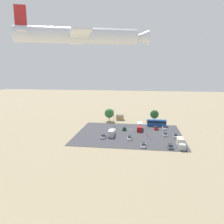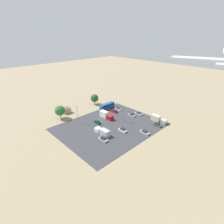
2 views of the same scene
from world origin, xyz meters
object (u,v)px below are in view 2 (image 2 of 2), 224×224
(bus, at_px, (107,106))
(parked_car_4, at_px, (114,111))
(parked_car_3, at_px, (118,109))
(parked_truck_2, at_px, (158,119))
(parked_car_0, at_px, (145,132))
(parked_car_5, at_px, (139,113))
(shed_building, at_px, (66,110))
(parked_car_1, at_px, (157,125))
(parked_truck_1, at_px, (106,115))
(parked_car_7, at_px, (132,115))
(parked_car_8, at_px, (97,122))
(parked_car_2, at_px, (103,139))
(parked_truck_0, at_px, (103,132))
(parked_car_6, at_px, (123,130))

(bus, relative_size, parked_car_4, 2.50)
(parked_car_3, distance_m, parked_truck_2, 25.76)
(parked_car_0, bearing_deg, parked_car_5, -134.36)
(shed_building, height_order, parked_car_1, shed_building)
(parked_truck_1, bearing_deg, parked_car_4, -167.93)
(parked_car_7, xyz_separation_m, parked_car_8, (19.60, -6.77, 0.03))
(parked_car_4, bearing_deg, parked_truck_1, 12.07)
(shed_building, bearing_deg, parked_car_0, 107.13)
(parked_car_4, distance_m, parked_truck_1, 8.69)
(parked_car_0, height_order, parked_car_5, parked_car_5)
(parked_car_5, height_order, parked_car_7, parked_car_5)
(parked_car_2, height_order, parked_truck_2, parked_truck_2)
(shed_building, height_order, parked_truck_2, parked_truck_2)
(bus, xyz_separation_m, parked_truck_1, (8.99, 8.69, -0.29))
(bus, xyz_separation_m, parked_car_2, (24.92, 24.50, -1.19))
(parked_car_0, relative_size, parked_car_2, 1.01)
(bus, bearing_deg, parked_car_5, 21.42)
(parked_car_3, height_order, parked_truck_0, parked_truck_0)
(parked_car_2, relative_size, parked_car_7, 1.05)
(bus, xyz_separation_m, parked_car_4, (0.54, 6.88, -1.21))
(parked_car_6, bearing_deg, parked_car_8, -76.46)
(parked_car_2, distance_m, parked_truck_0, 5.03)
(parked_car_0, bearing_deg, parked_car_1, -179.67)
(shed_building, height_order, parked_car_3, shed_building)
(parked_car_8, bearing_deg, parked_car_7, -19.05)
(shed_building, xyz_separation_m, parked_car_0, (-14.17, 45.99, -0.76))
(parked_car_1, relative_size, parked_car_4, 1.11)
(parked_truck_0, bearing_deg, parked_car_0, -41.45)
(parked_car_2, xyz_separation_m, parked_car_8, (-8.31, -14.05, -0.02))
(parked_car_3, bearing_deg, parked_truck_1, -167.17)
(parked_car_5, height_order, parked_truck_0, parked_truck_0)
(parked_car_5, height_order, parked_truck_2, parked_truck_2)
(parked_car_3, relative_size, parked_car_7, 1.01)
(parked_car_2, xyz_separation_m, parked_car_3, (-28.59, -18.70, -0.02))
(bus, xyz_separation_m, parked_truck_0, (21.71, 20.69, -0.51))
(parked_car_5, bearing_deg, parked_car_0, -134.36)
(parked_car_1, distance_m, parked_car_2, 29.73)
(parked_car_4, relative_size, parked_truck_1, 0.47)
(parked_car_4, bearing_deg, parked_car_8, 12.54)
(parked_truck_2, bearing_deg, parked_car_8, -40.52)
(parked_car_4, height_order, parked_car_8, parked_car_8)
(bus, height_order, parked_car_7, bus)
(shed_building, xyz_separation_m, parked_car_6, (-8.20, 37.56, -0.69))
(parked_car_0, distance_m, parked_car_7, 19.23)
(parked_car_3, xyz_separation_m, parked_truck_2, (-4.03, 25.43, 0.79))
(parked_car_5, distance_m, parked_car_7, 4.66)
(parked_car_2, bearing_deg, parked_truck_1, -135.22)
(parked_car_2, relative_size, parked_car_5, 0.96)
(bus, distance_m, parked_car_4, 7.01)
(shed_building, height_order, parked_car_7, shed_building)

